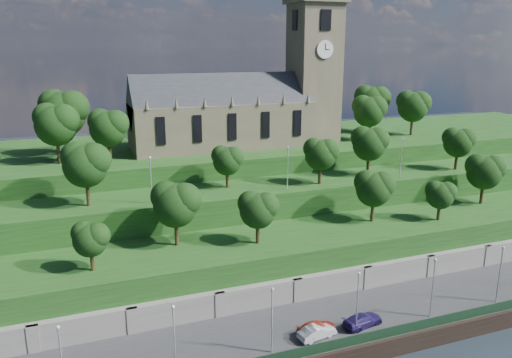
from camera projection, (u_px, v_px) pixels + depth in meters
name	position (u px, v px, depth m)	size (l,w,h in m)	color
ground	(383.00, 358.00, 53.93)	(320.00, 320.00, 0.00)	#1A232B
promenade	(354.00, 322.00, 59.09)	(160.00, 12.00, 2.00)	#2D2D30
quay_wall	(384.00, 349.00, 53.59)	(160.00, 0.50, 2.20)	black
fence	(381.00, 334.00, 53.79)	(160.00, 0.10, 1.20)	#16331E
retaining_wall	(330.00, 288.00, 64.11)	(160.00, 2.10, 5.00)	slate
embankment_lower	(310.00, 259.00, 69.17)	(160.00, 12.00, 8.00)	#194216
embankment_upper	(279.00, 220.00, 78.61)	(160.00, 10.00, 12.00)	#194216
hilltop	(237.00, 179.00, 97.22)	(160.00, 32.00, 15.00)	#194216
church	(247.00, 104.00, 89.94)	(38.60, 12.35, 27.60)	brown
trees_lower	(328.00, 193.00, 68.40)	(65.28, 8.78, 8.40)	black
trees_upper	(290.00, 151.00, 75.32)	(66.11, 7.57, 8.66)	black
trees_hilltop	(235.00, 110.00, 88.51)	(73.83, 16.09, 10.89)	black
lamp_posts_promenade	(358.00, 298.00, 53.88)	(60.36, 0.36, 7.37)	#B2B2B7
lamp_posts_upper	(288.00, 164.00, 73.33)	(40.36, 0.36, 6.52)	#B2B2B7
car_left	(317.00, 327.00, 54.80)	(1.77, 4.39, 1.50)	#AC2B1C
car_middle	(317.00, 332.00, 53.98)	(1.52, 4.37, 1.44)	#B1AFB4
car_right	(363.00, 320.00, 56.32)	(2.03, 4.99, 1.45)	#231854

